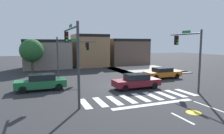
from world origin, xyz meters
TOP-DOWN VIEW (x-y plane):
  - ground_plane at (0.00, 0.00)m, footprint 120.00×120.00m
  - crosswalk_near at (0.00, -4.50)m, footprint 10.07×2.69m
  - bike_detector_marking at (1.39, -8.97)m, footprint 0.96×0.96m
  - curb_corner_northeast at (8.49, 9.42)m, footprint 10.00×10.60m
  - storefront_row at (1.59, 18.91)m, footprint 23.90×6.38m
  - traffic_signal_southwest at (-5.40, -3.32)m, footprint 0.32×6.03m
  - traffic_signal_northwest at (-3.83, 5.65)m, footprint 4.94×0.32m
  - traffic_signal_southeast at (5.74, -3.53)m, footprint 0.32×4.31m
  - car_maroon at (1.23, -1.47)m, footprint 4.68×1.80m
  - car_green at (-7.63, 1.18)m, footprint 4.64×1.76m
  - car_orange at (7.07, 2.34)m, footprint 4.66×1.88m
  - roadside_tree at (-8.50, 14.00)m, footprint 3.52×3.52m

SIDE VIEW (x-z plane):
  - ground_plane at x=0.00m, z-range 0.00..0.00m
  - bike_detector_marking at x=1.39m, z-range 0.00..0.01m
  - crosswalk_near at x=0.00m, z-range 0.00..0.01m
  - curb_corner_northeast at x=8.49m, z-range 0.00..0.15m
  - car_orange at x=7.07m, z-range 0.03..1.43m
  - car_maroon at x=1.23m, z-range 0.01..1.49m
  - car_green at x=-7.63m, z-range 0.02..1.59m
  - storefront_row at x=1.59m, z-range -0.28..5.90m
  - roadside_tree at x=-8.50m, z-range 0.80..5.96m
  - traffic_signal_northwest at x=-3.83m, z-range 0.95..6.19m
  - traffic_signal_southeast at x=5.74m, z-range 1.11..6.83m
  - traffic_signal_southwest at x=-5.40m, z-range 1.24..7.20m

